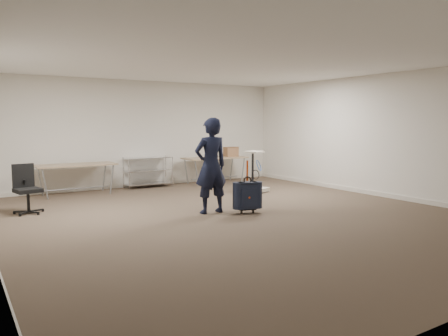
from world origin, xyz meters
TOP-DOWN VIEW (x-y plane):
  - ground at (0.00, 0.00)m, footprint 9.00×9.00m
  - room_shell at (0.00, 1.38)m, footprint 8.00×9.00m
  - folding_table_left at (-1.90, 3.95)m, footprint 1.80×0.75m
  - folding_table_right at (1.90, 3.95)m, footprint 1.80×0.75m
  - wire_shelf at (0.00, 4.20)m, footprint 1.22×0.47m
  - person at (-0.26, 0.49)m, footprint 0.66×0.45m
  - suitcase at (0.30, 0.09)m, footprint 0.41×0.31m
  - office_chair at (-3.20, 2.30)m, footprint 0.56×0.56m
  - equipment_cart at (1.89, 2.04)m, footprint 0.71×0.71m
  - cardboard_box at (2.41, 3.92)m, footprint 0.38×0.30m

SIDE VIEW (x-z plane):
  - ground at x=0.00m, z-range 0.00..0.00m
  - room_shell at x=0.00m, z-range -4.45..4.55m
  - equipment_cart at x=1.89m, z-range -0.24..0.77m
  - office_chair at x=-3.20m, z-range -0.18..0.74m
  - suitcase at x=0.30m, z-range -0.16..0.84m
  - wire_shelf at x=0.00m, z-range 0.04..0.84m
  - folding_table_left at x=-1.90m, z-range 0.31..1.04m
  - folding_table_right at x=1.90m, z-range 0.31..1.04m
  - cardboard_box at x=2.41m, z-range 0.73..1.00m
  - person at x=-0.26m, z-range 0.00..1.79m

